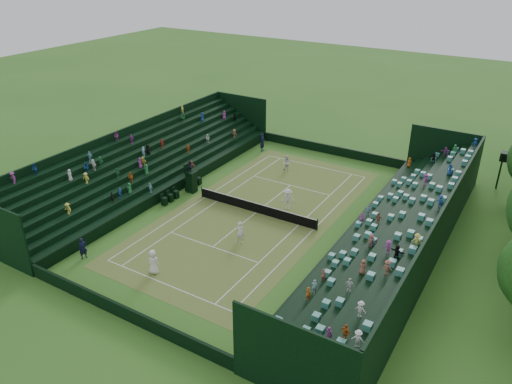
% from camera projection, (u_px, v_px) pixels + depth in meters
% --- Properties ---
extents(ground, '(160.00, 160.00, 0.00)m').
position_uv_depth(ground, '(256.00, 213.00, 43.07)').
color(ground, '#336921').
rests_on(ground, ground).
extents(court_surface, '(12.97, 26.77, 0.01)m').
position_uv_depth(court_surface, '(256.00, 213.00, 43.07)').
color(court_surface, '#437D29').
rests_on(court_surface, ground).
extents(perimeter_wall_north, '(17.17, 0.20, 1.00)m').
position_uv_depth(perimeter_wall_north, '(331.00, 150.00, 55.02)').
color(perimeter_wall_north, black).
rests_on(perimeter_wall_north, ground).
extents(perimeter_wall_south, '(17.17, 0.20, 1.00)m').
position_uv_depth(perimeter_wall_south, '(122.00, 311.00, 30.68)').
color(perimeter_wall_south, black).
rests_on(perimeter_wall_south, ground).
extents(perimeter_wall_east, '(0.20, 31.77, 1.00)m').
position_uv_depth(perimeter_wall_east, '(349.00, 234.00, 38.90)').
color(perimeter_wall_east, black).
rests_on(perimeter_wall_east, ground).
extents(perimeter_wall_west, '(0.20, 31.77, 1.00)m').
position_uv_depth(perimeter_wall_west, '(179.00, 186.00, 46.80)').
color(perimeter_wall_west, black).
rests_on(perimeter_wall_west, ground).
extents(north_grandstand, '(6.60, 32.00, 4.90)m').
position_uv_depth(north_grandstand, '(404.00, 237.00, 36.49)').
color(north_grandstand, black).
rests_on(north_grandstand, ground).
extents(south_grandstand, '(6.60, 32.00, 4.90)m').
position_uv_depth(south_grandstand, '(144.00, 166.00, 48.28)').
color(south_grandstand, black).
rests_on(south_grandstand, ground).
extents(tennis_net, '(11.67, 0.10, 1.06)m').
position_uv_depth(tennis_net, '(256.00, 207.00, 42.84)').
color(tennis_net, black).
rests_on(tennis_net, ground).
extents(scoreboard_tower, '(2.00, 1.00, 3.70)m').
position_uv_depth(scoreboard_tower, '(512.00, 159.00, 45.67)').
color(scoreboard_tower, black).
rests_on(scoreboard_tower, ground).
extents(umpire_chair, '(0.98, 0.98, 3.09)m').
position_uv_depth(umpire_chair, '(191.00, 179.00, 46.19)').
color(umpire_chair, black).
rests_on(umpire_chair, ground).
extents(courtside_chairs, '(0.48, 5.45, 1.04)m').
position_uv_depth(courtside_chairs, '(182.00, 190.00, 46.12)').
color(courtside_chairs, black).
rests_on(courtside_chairs, ground).
extents(player_near_west, '(0.97, 0.69, 1.87)m').
position_uv_depth(player_near_west, '(153.00, 262.00, 34.74)').
color(player_near_west, white).
rests_on(player_near_west, ground).
extents(player_near_east, '(0.70, 0.51, 1.80)m').
position_uv_depth(player_near_east, '(240.00, 232.00, 38.41)').
color(player_near_east, white).
rests_on(player_near_east, ground).
extents(player_far_west, '(0.87, 0.73, 1.63)m').
position_uv_depth(player_far_west, '(287.00, 163.00, 50.78)').
color(player_far_west, white).
rests_on(player_far_west, ground).
extents(player_far_east, '(1.41, 1.18, 1.90)m').
position_uv_depth(player_far_east, '(288.00, 199.00, 43.32)').
color(player_far_east, white).
rests_on(player_far_east, ground).
extents(line_judge_north, '(0.55, 0.78, 2.02)m').
position_uv_depth(line_judge_north, '(262.00, 142.00, 55.61)').
color(line_judge_north, black).
rests_on(line_judge_north, ground).
extents(line_judge_south, '(0.58, 0.71, 1.69)m').
position_uv_depth(line_judge_south, '(83.00, 248.00, 36.46)').
color(line_judge_south, black).
rests_on(line_judge_south, ground).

